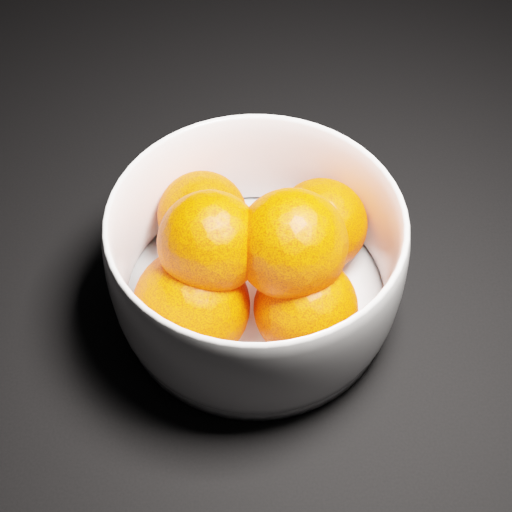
{
  "coord_description": "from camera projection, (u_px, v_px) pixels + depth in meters",
  "views": [
    {
      "loc": [
        -0.27,
        -0.33,
        0.5
      ],
      "look_at": [
        -0.25,
        0.02,
        0.06
      ],
      "focal_mm": 50.0,
      "sensor_mm": 36.0,
      "label": 1
    }
  ],
  "objects": [
    {
      "name": "orange_pile",
      "position": [
        251.0,
        260.0,
        0.55
      ],
      "size": [
        0.19,
        0.18,
        0.13
      ],
      "color": "#FF3F00",
      "rests_on": "bowl"
    },
    {
      "name": "bowl",
      "position": [
        256.0,
        260.0,
        0.57
      ],
      "size": [
        0.23,
        0.23,
        0.11
      ],
      "rotation": [
        0.0,
        0.0,
        0.29
      ],
      "color": "white",
      "rests_on": "ground"
    }
  ]
}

